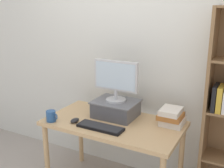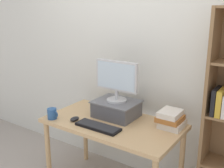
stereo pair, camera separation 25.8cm
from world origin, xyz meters
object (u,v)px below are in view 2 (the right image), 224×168
riser_box (117,108)px  keyboard (98,127)px  computer_monitor (117,79)px  book_stack (171,119)px  computer_mouse (75,119)px  coffee_mug (52,114)px  desk (113,130)px

riser_box → keyboard: size_ratio=0.99×
computer_monitor → book_stack: bearing=6.9°
computer_mouse → riser_box: bearing=49.3°
riser_box → computer_monitor: size_ratio=0.94×
riser_box → computer_monitor: 0.29m
computer_monitor → coffee_mug: (-0.47, -0.39, -0.32)m
desk → computer_mouse: size_ratio=12.19×
keyboard → computer_mouse: computer_mouse is taller
riser_box → book_stack: riser_box is taller
desk → riser_box: riser_box is taller
book_stack → coffee_mug: bearing=-155.6°
desk → computer_mouse: computer_mouse is taller
book_stack → desk: bearing=-158.5°
desk → coffee_mug: bearing=-152.9°
computer_monitor → keyboard: computer_monitor is taller
keyboard → computer_mouse: 0.28m
desk → riser_box: size_ratio=3.03×
book_stack → coffee_mug: book_stack is taller
computer_mouse → coffee_mug: size_ratio=0.86×
desk → riser_box: (-0.04, 0.13, 0.17)m
riser_box → computer_mouse: bearing=-130.7°
riser_box → book_stack: 0.54m
desk → computer_monitor: computer_monitor is taller
desk → computer_monitor: size_ratio=2.86×
riser_box → computer_monitor: computer_monitor is taller
desk → computer_monitor: bearing=108.9°
desk → computer_mouse: 0.37m
computer_monitor → computer_mouse: size_ratio=4.26×
riser_box → computer_mouse: (-0.27, -0.31, -0.07)m
riser_box → computer_mouse: riser_box is taller
riser_box → keyboard: (0.01, -0.31, -0.07)m
computer_mouse → coffee_mug: bearing=-157.8°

